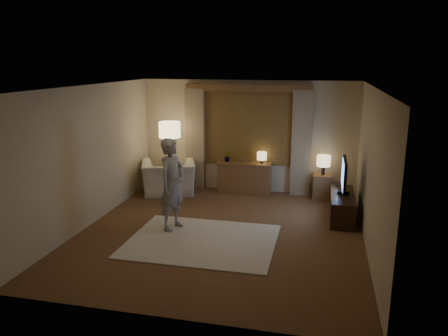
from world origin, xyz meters
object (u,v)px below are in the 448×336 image
(sideboard, at_px, (244,179))
(tv_stand, at_px, (342,206))
(armchair, at_px, (169,178))
(person, at_px, (172,184))
(side_table, at_px, (322,187))

(sideboard, bearing_deg, tv_stand, -29.74)
(armchair, bearing_deg, tv_stand, 147.41)
(sideboard, distance_m, tv_stand, 2.51)
(person, bearing_deg, side_table, -29.67)
(side_table, height_order, tv_stand, side_table)
(armchair, bearing_deg, side_table, 165.47)
(tv_stand, height_order, person, person)
(armchair, distance_m, person, 2.29)
(sideboard, xyz_separation_m, person, (-0.87, -2.51, 0.51))
(armchair, bearing_deg, sideboard, 173.46)
(armchair, distance_m, tv_stand, 3.96)
(tv_stand, bearing_deg, armchair, 168.21)
(sideboard, relative_size, person, 0.72)
(side_table, bearing_deg, person, -137.03)
(side_table, xyz_separation_m, tv_stand, (0.40, -1.19, -0.03))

